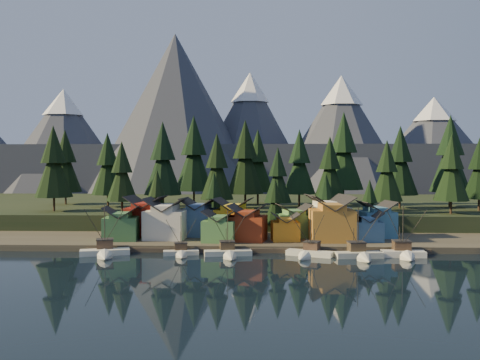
{
  "coord_description": "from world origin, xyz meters",
  "views": [
    {
      "loc": [
        0.84,
        -108.14,
        21.2
      ],
      "look_at": [
        -4.39,
        30.0,
        16.37
      ],
      "focal_mm": 40.0,
      "sensor_mm": 36.0,
      "label": 1
    }
  ],
  "objects_px": {
    "house_front_1": "(166,217)",
    "house_back_1": "(199,216)",
    "boat_1": "(181,247)",
    "house_back_0": "(146,215)",
    "boat_6": "(405,246)",
    "house_front_0": "(121,223)",
    "boat_0": "(105,245)",
    "boat_4": "(308,247)",
    "boat_5": "(360,248)",
    "boat_2": "(229,247)"
  },
  "relations": [
    {
      "from": "house_back_1",
      "to": "boat_6",
      "type": "bearing_deg",
      "value": -15.53
    },
    {
      "from": "house_front_1",
      "to": "boat_4",
      "type": "bearing_deg",
      "value": -21.7
    },
    {
      "from": "boat_4",
      "to": "boat_5",
      "type": "distance_m",
      "value": 11.35
    },
    {
      "from": "boat_0",
      "to": "house_front_0",
      "type": "distance_m",
      "value": 14.62
    },
    {
      "from": "house_back_0",
      "to": "boat_5",
      "type": "bearing_deg",
      "value": -18.06
    },
    {
      "from": "boat_2",
      "to": "boat_4",
      "type": "bearing_deg",
      "value": -8.49
    },
    {
      "from": "boat_0",
      "to": "house_back_1",
      "type": "distance_m",
      "value": 29.63
    },
    {
      "from": "house_front_1",
      "to": "boat_2",
      "type": "bearing_deg",
      "value": -40.64
    },
    {
      "from": "house_front_1",
      "to": "house_front_0",
      "type": "bearing_deg",
      "value": -163.0
    },
    {
      "from": "boat_2",
      "to": "boat_6",
      "type": "distance_m",
      "value": 38.88
    },
    {
      "from": "house_front_1",
      "to": "house_back_1",
      "type": "height_order",
      "value": "house_front_1"
    },
    {
      "from": "house_front_1",
      "to": "house_back_0",
      "type": "height_order",
      "value": "house_back_0"
    },
    {
      "from": "boat_4",
      "to": "house_back_0",
      "type": "distance_m",
      "value": 46.5
    },
    {
      "from": "boat_4",
      "to": "house_back_0",
      "type": "relative_size",
      "value": 1.08
    },
    {
      "from": "boat_6",
      "to": "boat_2",
      "type": "bearing_deg",
      "value": -178.59
    },
    {
      "from": "boat_1",
      "to": "house_back_1",
      "type": "distance_m",
      "value": 22.07
    },
    {
      "from": "house_back_0",
      "to": "house_back_1",
      "type": "distance_m",
      "value": 14.06
    },
    {
      "from": "boat_6",
      "to": "house_front_0",
      "type": "bearing_deg",
      "value": 169.78
    },
    {
      "from": "boat_2",
      "to": "house_front_0",
      "type": "height_order",
      "value": "boat_2"
    },
    {
      "from": "boat_6",
      "to": "house_back_0",
      "type": "distance_m",
      "value": 65.92
    },
    {
      "from": "boat_6",
      "to": "house_front_1",
      "type": "height_order",
      "value": "house_front_1"
    },
    {
      "from": "boat_6",
      "to": "house_front_0",
      "type": "relative_size",
      "value": 1.42
    },
    {
      "from": "boat_5",
      "to": "boat_6",
      "type": "bearing_deg",
      "value": 3.14
    },
    {
      "from": "boat_5",
      "to": "house_front_0",
      "type": "xyz_separation_m",
      "value": [
        -56.7,
        15.31,
        3.52
      ]
    },
    {
      "from": "boat_0",
      "to": "house_front_1",
      "type": "relative_size",
      "value": 1.21
    },
    {
      "from": "boat_2",
      "to": "house_back_0",
      "type": "bearing_deg",
      "value": 127.59
    },
    {
      "from": "boat_1",
      "to": "boat_0",
      "type": "bearing_deg",
      "value": 174.04
    },
    {
      "from": "house_back_0",
      "to": "boat_2",
      "type": "bearing_deg",
      "value": -37.06
    },
    {
      "from": "boat_5",
      "to": "house_back_1",
      "type": "xyz_separation_m",
      "value": [
        -38.05,
        23.78,
        4.35
      ]
    },
    {
      "from": "boat_5",
      "to": "house_back_0",
      "type": "relative_size",
      "value": 1.16
    },
    {
      "from": "boat_5",
      "to": "boat_0",
      "type": "bearing_deg",
      "value": 172.49
    },
    {
      "from": "boat_0",
      "to": "house_back_0",
      "type": "bearing_deg",
      "value": 62.42
    },
    {
      "from": "boat_4",
      "to": "boat_5",
      "type": "bearing_deg",
      "value": 11.75
    },
    {
      "from": "boat_4",
      "to": "boat_5",
      "type": "height_order",
      "value": "boat_5"
    },
    {
      "from": "house_front_0",
      "to": "house_back_1",
      "type": "bearing_deg",
      "value": 19.41
    },
    {
      "from": "boat_0",
      "to": "boat_4",
      "type": "height_order",
      "value": "boat_0"
    },
    {
      "from": "boat_1",
      "to": "boat_6",
      "type": "relative_size",
      "value": 0.78
    },
    {
      "from": "boat_4",
      "to": "boat_6",
      "type": "distance_m",
      "value": 21.17
    },
    {
      "from": "boat_6",
      "to": "house_back_0",
      "type": "xyz_separation_m",
      "value": [
        -62.07,
        21.73,
        4.46
      ]
    },
    {
      "from": "house_front_1",
      "to": "house_back_1",
      "type": "relative_size",
      "value": 1.03
    },
    {
      "from": "boat_1",
      "to": "house_back_0",
      "type": "xyz_separation_m",
      "value": [
        -12.47,
        21.1,
        5.12
      ]
    },
    {
      "from": "boat_1",
      "to": "boat_6",
      "type": "distance_m",
      "value": 49.61
    },
    {
      "from": "house_front_1",
      "to": "house_back_0",
      "type": "xyz_separation_m",
      "value": [
        -6.18,
        5.44,
        0.07
      ]
    },
    {
      "from": "boat_2",
      "to": "boat_5",
      "type": "height_order",
      "value": "boat_5"
    },
    {
      "from": "boat_2",
      "to": "boat_4",
      "type": "relative_size",
      "value": 1.05
    },
    {
      "from": "boat_0",
      "to": "house_front_0",
      "type": "relative_size",
      "value": 1.43
    },
    {
      "from": "boat_6",
      "to": "house_back_0",
      "type": "relative_size",
      "value": 1.2
    },
    {
      "from": "boat_1",
      "to": "house_back_1",
      "type": "relative_size",
      "value": 0.97
    },
    {
      "from": "boat_4",
      "to": "house_back_0",
      "type": "bearing_deg",
      "value": 173.41
    },
    {
      "from": "boat_2",
      "to": "house_front_0",
      "type": "relative_size",
      "value": 1.34
    }
  ]
}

